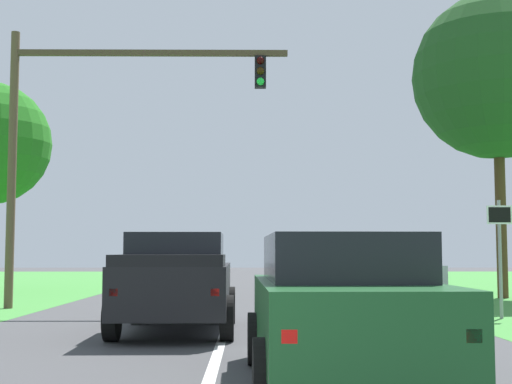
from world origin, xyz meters
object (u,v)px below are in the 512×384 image
(red_suv_near, at_px, (341,303))
(keep_moving_sign, at_px, (500,243))
(pickup_truck_lead, at_px, (177,281))
(crossing_suv_far, at_px, (368,273))
(oak_tree_right, at_px, (497,76))
(traffic_light, at_px, (86,123))

(red_suv_near, distance_m, keep_moving_sign, 9.66)
(pickup_truck_lead, height_order, keep_moving_sign, keep_moving_sign)
(keep_moving_sign, distance_m, crossing_suv_far, 5.87)
(pickup_truck_lead, distance_m, oak_tree_right, 15.89)
(red_suv_near, distance_m, oak_tree_right, 18.82)
(red_suv_near, xyz_separation_m, crossing_suv_far, (2.55, 13.69, -0.02))
(crossing_suv_far, bearing_deg, pickup_truck_lead, -121.85)
(red_suv_near, distance_m, pickup_truck_lead, 6.07)
(red_suv_near, height_order, oak_tree_right, oak_tree_right)
(keep_moving_sign, bearing_deg, pickup_truck_lead, -158.99)
(oak_tree_right, bearing_deg, keep_moving_sign, -109.45)
(traffic_light, relative_size, crossing_suv_far, 1.71)
(red_suv_near, bearing_deg, keep_moving_sign, 60.01)
(pickup_truck_lead, height_order, crossing_suv_far, pickup_truck_lead)
(red_suv_near, distance_m, traffic_light, 13.55)
(red_suv_near, relative_size, oak_tree_right, 0.46)
(keep_moving_sign, bearing_deg, oak_tree_right, 70.55)
(red_suv_near, height_order, crossing_suv_far, same)
(pickup_truck_lead, distance_m, keep_moving_sign, 7.89)
(oak_tree_right, height_order, crossing_suv_far, oak_tree_right)
(pickup_truck_lead, relative_size, traffic_light, 0.64)
(traffic_light, height_order, oak_tree_right, oak_tree_right)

